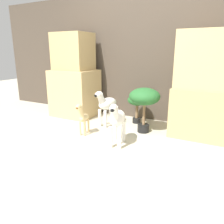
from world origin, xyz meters
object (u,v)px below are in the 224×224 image
at_px(zebra_right, 117,119).
at_px(zebra_left, 107,105).
at_px(giraffe_figurine, 83,117).
at_px(potted_palm_back, 137,102).
at_px(potted_palm_front, 144,99).

bearing_deg(zebra_right, zebra_left, 128.49).
bearing_deg(giraffe_figurine, potted_palm_back, 61.03).
xyz_separation_m(giraffe_figurine, potted_palm_front, (0.75, 0.53, 0.24)).
relative_size(zebra_right, potted_palm_front, 0.88).
bearing_deg(zebra_left, potted_palm_front, -0.90).
height_order(giraffe_figurine, potted_palm_front, potted_palm_front).
height_order(zebra_left, potted_palm_front, potted_palm_front).
height_order(potted_palm_front, potted_palm_back, potted_palm_front).
relative_size(zebra_right, zebra_left, 1.00).
height_order(zebra_right, giraffe_figurine, zebra_right).
bearing_deg(potted_palm_front, zebra_left, 179.10).
bearing_deg(zebra_left, zebra_right, -51.51).
height_order(zebra_right, potted_palm_back, zebra_right).
distance_m(zebra_right, potted_palm_front, 0.66).
xyz_separation_m(zebra_left, potted_palm_back, (0.39, 0.36, 0.01)).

